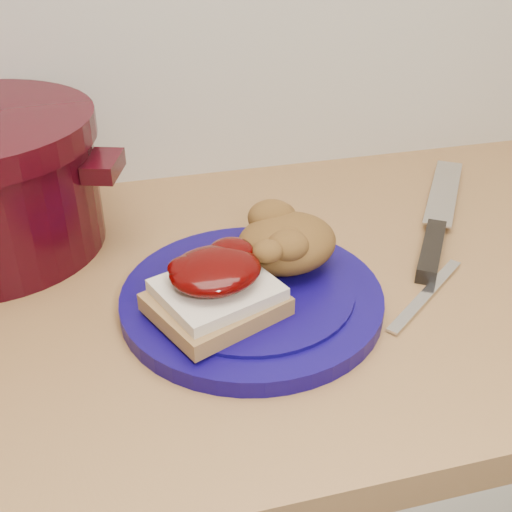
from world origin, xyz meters
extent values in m
cylinder|color=#0D054E|center=(-0.01, 1.45, 0.91)|extent=(0.35, 0.35, 0.02)
cube|color=olive|center=(-0.06, 1.42, 0.93)|extent=(0.15, 0.14, 0.02)
cube|color=beige|center=(-0.05, 1.42, 0.95)|extent=(0.14, 0.13, 0.01)
ellipsoid|color=#340101|center=(-0.05, 1.43, 0.97)|extent=(0.11, 0.11, 0.03)
ellipsoid|color=brown|center=(0.04, 1.49, 0.95)|extent=(0.14, 0.13, 0.06)
cube|color=black|center=(0.22, 1.49, 0.91)|extent=(0.09, 0.12, 0.02)
cube|color=silver|center=(0.32, 1.63, 0.91)|extent=(0.15, 0.20, 0.00)
cube|color=silver|center=(0.18, 1.42, 0.90)|extent=(0.14, 0.11, 0.00)
cube|color=black|center=(-0.15, 1.61, 1.01)|extent=(0.05, 0.07, 0.02)
camera|label=1|loc=(-0.15, 0.91, 1.31)|focal=45.00mm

